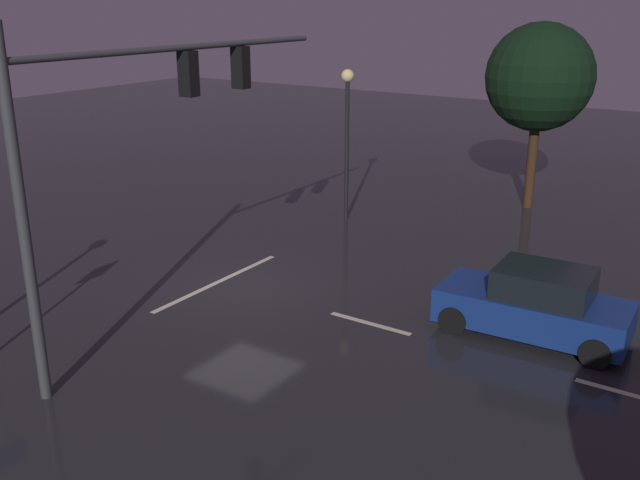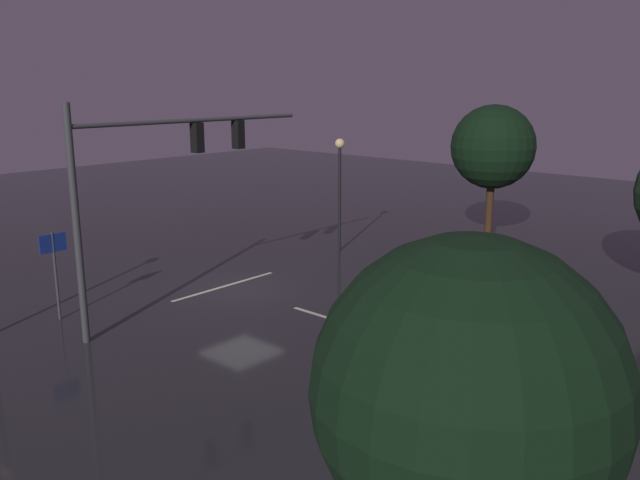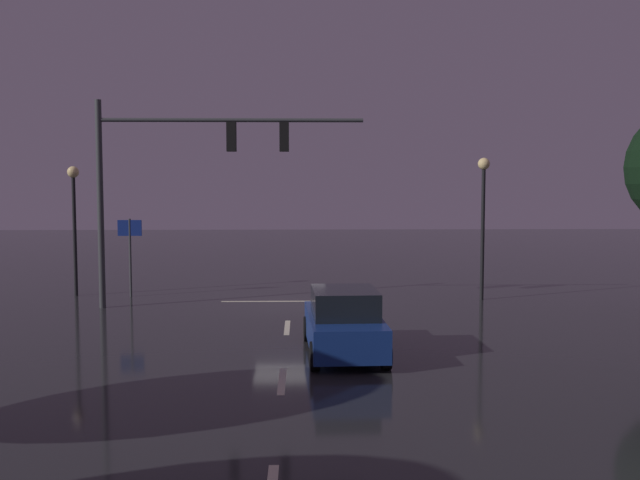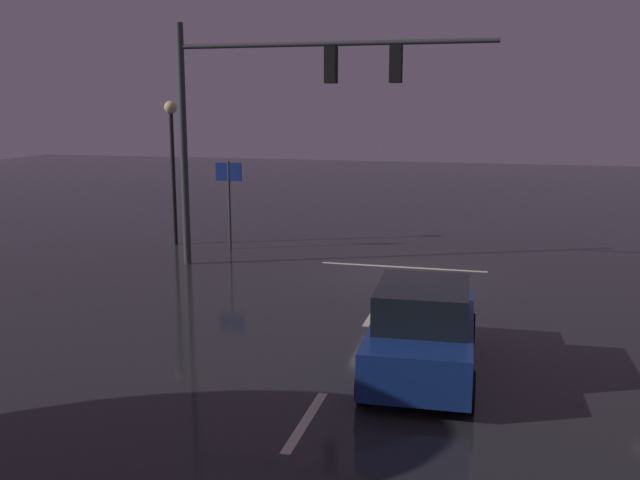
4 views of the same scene
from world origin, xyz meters
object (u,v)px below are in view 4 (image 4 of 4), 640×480
traffic_signal_assembly (275,97)px  street_lamp_right_kerb (172,145)px  car_approaching (423,331)px  route_sign (229,186)px

traffic_signal_assembly → street_lamp_right_kerb: bearing=-30.7°
car_approaching → route_sign: route_sign is taller
car_approaching → route_sign: bearing=-51.8°
street_lamp_right_kerb → traffic_signal_assembly: bearing=149.3°
traffic_signal_assembly → route_sign: 4.53m
traffic_signal_assembly → car_approaching: size_ratio=2.07×
car_approaching → traffic_signal_assembly: bearing=-54.5°
traffic_signal_assembly → street_lamp_right_kerb: traffic_signal_assembly is taller
traffic_signal_assembly → street_lamp_right_kerb: (4.62, -2.74, -1.55)m
traffic_signal_assembly → route_sign: traffic_signal_assembly is taller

